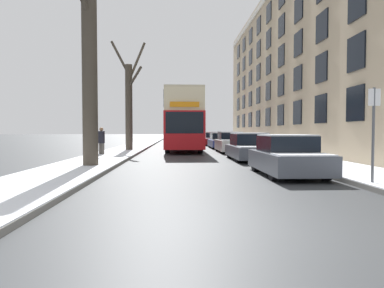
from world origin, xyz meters
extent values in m
plane|color=#303335|center=(0.00, 0.00, 0.00)|extent=(320.00, 320.00, 0.00)
cube|color=slate|center=(-4.99, 53.00, 0.07)|extent=(2.72, 130.00, 0.13)
cube|color=white|center=(-4.99, 53.00, 0.15)|extent=(2.69, 130.00, 0.03)
cube|color=slate|center=(4.99, 53.00, 0.07)|extent=(2.72, 130.00, 0.13)
cube|color=white|center=(4.99, 53.00, 0.15)|extent=(2.69, 130.00, 0.03)
cube|color=tan|center=(10.85, 22.80, 6.63)|extent=(9.00, 35.32, 13.25)
cube|color=black|center=(6.32, 8.99, 2.65)|extent=(0.08, 1.40, 1.48)
cube|color=black|center=(6.32, 12.44, 2.65)|extent=(0.08, 1.40, 1.48)
cube|color=black|center=(6.32, 15.89, 2.65)|extent=(0.08, 1.40, 1.48)
cube|color=black|center=(6.32, 19.35, 2.65)|extent=(0.08, 1.40, 1.48)
cube|color=black|center=(6.32, 22.80, 2.65)|extent=(0.08, 1.40, 1.48)
cube|color=black|center=(6.32, 26.25, 2.65)|extent=(0.08, 1.40, 1.48)
cube|color=black|center=(6.32, 29.71, 2.65)|extent=(0.08, 1.40, 1.48)
cube|color=black|center=(6.32, 33.16, 2.65)|extent=(0.08, 1.40, 1.48)
cube|color=black|center=(6.32, 36.61, 2.65)|extent=(0.08, 1.40, 1.48)
cube|color=black|center=(6.32, 8.99, 4.77)|extent=(0.08, 1.40, 1.48)
cube|color=black|center=(6.32, 12.44, 4.77)|extent=(0.08, 1.40, 1.48)
cube|color=black|center=(6.32, 15.89, 4.77)|extent=(0.08, 1.40, 1.48)
cube|color=black|center=(6.32, 19.35, 4.77)|extent=(0.08, 1.40, 1.48)
cube|color=black|center=(6.32, 22.80, 4.77)|extent=(0.08, 1.40, 1.48)
cube|color=black|center=(6.32, 26.25, 4.77)|extent=(0.08, 1.40, 1.48)
cube|color=black|center=(6.32, 29.71, 4.77)|extent=(0.08, 1.40, 1.48)
cube|color=black|center=(6.32, 33.16, 4.77)|extent=(0.08, 1.40, 1.48)
cube|color=black|center=(6.32, 36.61, 4.77)|extent=(0.08, 1.40, 1.48)
cube|color=black|center=(6.32, 8.99, 6.89)|extent=(0.08, 1.40, 1.48)
cube|color=black|center=(6.32, 12.44, 6.89)|extent=(0.08, 1.40, 1.48)
cube|color=black|center=(6.32, 15.89, 6.89)|extent=(0.08, 1.40, 1.48)
cube|color=black|center=(6.32, 19.35, 6.89)|extent=(0.08, 1.40, 1.48)
cube|color=black|center=(6.32, 22.80, 6.89)|extent=(0.08, 1.40, 1.48)
cube|color=black|center=(6.32, 26.25, 6.89)|extent=(0.08, 1.40, 1.48)
cube|color=black|center=(6.32, 29.71, 6.89)|extent=(0.08, 1.40, 1.48)
cube|color=black|center=(6.32, 33.16, 6.89)|extent=(0.08, 1.40, 1.48)
cube|color=black|center=(6.32, 36.61, 6.89)|extent=(0.08, 1.40, 1.48)
cube|color=black|center=(6.32, 15.89, 9.01)|extent=(0.08, 1.40, 1.48)
cube|color=black|center=(6.32, 19.35, 9.01)|extent=(0.08, 1.40, 1.48)
cube|color=black|center=(6.32, 22.80, 9.01)|extent=(0.08, 1.40, 1.48)
cube|color=black|center=(6.32, 26.25, 9.01)|extent=(0.08, 1.40, 1.48)
cube|color=black|center=(6.32, 29.71, 9.01)|extent=(0.08, 1.40, 1.48)
cube|color=black|center=(6.32, 33.16, 9.01)|extent=(0.08, 1.40, 1.48)
cube|color=black|center=(6.32, 36.61, 9.01)|extent=(0.08, 1.40, 1.48)
cube|color=black|center=(6.32, 22.80, 11.13)|extent=(0.08, 1.40, 1.48)
cube|color=black|center=(6.32, 26.25, 11.13)|extent=(0.08, 1.40, 1.48)
cube|color=black|center=(6.32, 29.71, 11.13)|extent=(0.08, 1.40, 1.48)
cube|color=black|center=(6.32, 33.16, 11.13)|extent=(0.08, 1.40, 1.48)
cube|color=black|center=(6.32, 36.61, 11.13)|extent=(0.08, 1.40, 1.48)
cylinder|color=#423A30|center=(-4.58, 8.49, 3.58)|extent=(0.59, 0.59, 7.16)
cylinder|color=#423A30|center=(-4.61, 8.92, 5.53)|extent=(0.28, 1.06, 1.87)
cylinder|color=#423A30|center=(-4.60, 19.47, 3.10)|extent=(0.50, 0.50, 6.21)
cylinder|color=#423A30|center=(-4.09, 18.85, 5.20)|extent=(1.21, 1.44, 1.37)
cylinder|color=#423A30|center=(-4.09, 20.07, 6.53)|extent=(1.25, 1.44, 3.09)
cylinder|color=#423A30|center=(-5.21, 19.60, 6.71)|extent=(1.42, 0.47, 2.44)
cube|color=red|center=(-0.71, 21.45, 1.55)|extent=(2.58, 11.40, 2.42)
cube|color=beige|center=(-0.71, 21.45, 3.49)|extent=(2.53, 11.18, 1.45)
cube|color=beige|center=(-0.71, 21.45, 4.28)|extent=(2.53, 11.18, 0.12)
cube|color=black|center=(-0.71, 21.45, 2.01)|extent=(2.61, 10.04, 1.26)
cube|color=black|center=(-0.71, 21.45, 3.56)|extent=(2.61, 10.04, 1.11)
cube|color=black|center=(-0.71, 15.77, 2.01)|extent=(2.32, 0.06, 1.32)
cube|color=orange|center=(-0.71, 15.76, 3.13)|extent=(1.80, 0.05, 0.32)
cylinder|color=black|center=(-1.83, 18.03, 0.56)|extent=(0.30, 1.11, 1.11)
cylinder|color=black|center=(0.41, 18.03, 0.56)|extent=(0.30, 1.11, 1.11)
cylinder|color=black|center=(-1.83, 24.64, 0.56)|extent=(0.30, 1.11, 1.11)
cylinder|color=black|center=(0.41, 24.64, 0.56)|extent=(0.30, 1.11, 1.11)
cube|color=#474C56|center=(2.54, 6.19, 0.48)|extent=(1.83, 3.96, 0.62)
cube|color=black|center=(2.54, 6.35, 1.06)|extent=(1.58, 1.98, 0.55)
cube|color=white|center=(2.54, 6.35, 1.36)|extent=(1.54, 1.88, 0.05)
cube|color=white|center=(2.54, 4.78, 0.81)|extent=(1.65, 1.03, 0.04)
cylinder|color=black|center=(1.73, 5.00, 0.33)|extent=(0.20, 0.66, 0.66)
cylinder|color=black|center=(3.35, 5.00, 0.33)|extent=(0.20, 0.66, 0.66)
cylinder|color=black|center=(1.73, 7.38, 0.33)|extent=(0.20, 0.66, 0.66)
cylinder|color=black|center=(3.35, 7.38, 0.33)|extent=(0.20, 0.66, 0.66)
cube|color=#474C56|center=(2.54, 12.20, 0.46)|extent=(1.89, 4.47, 0.57)
cube|color=black|center=(2.54, 12.38, 1.05)|extent=(1.62, 2.24, 0.61)
cube|color=white|center=(2.54, 12.38, 1.39)|extent=(1.59, 2.13, 0.07)
cube|color=white|center=(2.54, 10.61, 0.77)|extent=(1.70, 1.17, 0.05)
cylinder|color=black|center=(1.71, 10.86, 0.33)|extent=(0.20, 0.66, 0.66)
cylinder|color=black|center=(3.37, 10.86, 0.33)|extent=(0.20, 0.66, 0.66)
cylinder|color=black|center=(1.71, 13.54, 0.33)|extent=(0.20, 0.66, 0.66)
cylinder|color=black|center=(3.37, 13.54, 0.33)|extent=(0.20, 0.66, 0.66)
cube|color=silver|center=(2.54, 18.51, 0.52)|extent=(1.74, 4.30, 0.70)
cube|color=black|center=(2.54, 18.68, 1.13)|extent=(1.50, 2.15, 0.51)
cube|color=white|center=(2.54, 18.68, 1.42)|extent=(1.47, 2.04, 0.08)
cube|color=white|center=(2.54, 16.98, 0.90)|extent=(1.57, 1.12, 0.06)
cylinder|color=black|center=(1.78, 17.21, 0.33)|extent=(0.20, 0.67, 0.67)
cylinder|color=black|center=(3.30, 17.21, 0.33)|extent=(0.20, 0.67, 0.67)
cylinder|color=black|center=(1.78, 19.80, 0.33)|extent=(0.20, 0.67, 0.67)
cylinder|color=black|center=(3.30, 19.80, 0.33)|extent=(0.20, 0.67, 0.67)
cube|color=navy|center=(2.54, 24.28, 0.45)|extent=(1.74, 4.60, 0.56)
cube|color=black|center=(2.54, 24.46, 1.02)|extent=(1.50, 2.30, 0.57)
cube|color=white|center=(2.54, 24.46, 1.33)|extent=(1.46, 2.18, 0.06)
cube|color=white|center=(2.54, 22.64, 0.75)|extent=(1.57, 1.20, 0.05)
cylinder|color=black|center=(1.78, 22.90, 0.33)|extent=(0.20, 0.67, 0.67)
cylinder|color=black|center=(3.30, 22.90, 0.33)|extent=(0.20, 0.67, 0.67)
cylinder|color=black|center=(1.78, 25.66, 0.33)|extent=(0.20, 0.67, 0.67)
cylinder|color=black|center=(3.30, 25.66, 0.33)|extent=(0.20, 0.67, 0.67)
cube|color=maroon|center=(2.54, 30.40, 0.45)|extent=(1.80, 3.94, 0.56)
cube|color=black|center=(2.54, 30.56, 1.03)|extent=(1.55, 1.97, 0.60)
cube|color=white|center=(2.54, 30.56, 1.38)|extent=(1.52, 1.87, 0.09)
cube|color=white|center=(2.54, 29.01, 0.77)|extent=(1.62, 1.03, 0.07)
cylinder|color=black|center=(1.75, 29.22, 0.33)|extent=(0.20, 0.65, 0.65)
cylinder|color=black|center=(3.33, 29.22, 0.33)|extent=(0.20, 0.65, 0.65)
cylinder|color=black|center=(1.75, 31.58, 0.33)|extent=(0.20, 0.65, 0.65)
cylinder|color=black|center=(3.33, 31.58, 0.33)|extent=(0.20, 0.65, 0.65)
cube|color=#9EA3AD|center=(-1.69, 43.75, 1.21)|extent=(2.04, 5.70, 1.97)
cube|color=black|center=(-1.69, 40.92, 1.66)|extent=(1.80, 0.06, 0.87)
cylinder|color=black|center=(-2.59, 41.93, 0.34)|extent=(0.22, 0.68, 0.68)
cylinder|color=black|center=(-0.79, 41.93, 0.34)|extent=(0.22, 0.68, 0.68)
cylinder|color=black|center=(-2.59, 45.58, 0.34)|extent=(0.22, 0.68, 0.68)
cylinder|color=black|center=(-0.79, 45.58, 0.34)|extent=(0.22, 0.68, 0.68)
cylinder|color=#4C4742|center=(-5.46, 14.80, 0.40)|extent=(0.18, 0.18, 0.80)
cylinder|color=#4C4742|center=(-5.62, 14.86, 0.40)|extent=(0.18, 0.18, 0.80)
cylinder|color=black|center=(-5.54, 14.83, 1.15)|extent=(0.37, 0.37, 0.70)
sphere|color=#8C6647|center=(-5.54, 14.83, 1.60)|extent=(0.22, 0.22, 0.22)
cylinder|color=#4C4F54|center=(3.93, 3.56, 1.31)|extent=(0.07, 0.07, 2.63)
cube|color=silver|center=(3.93, 3.54, 2.38)|extent=(0.32, 0.02, 0.44)
camera|label=1|loc=(-1.17, -5.12, 1.50)|focal=32.00mm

